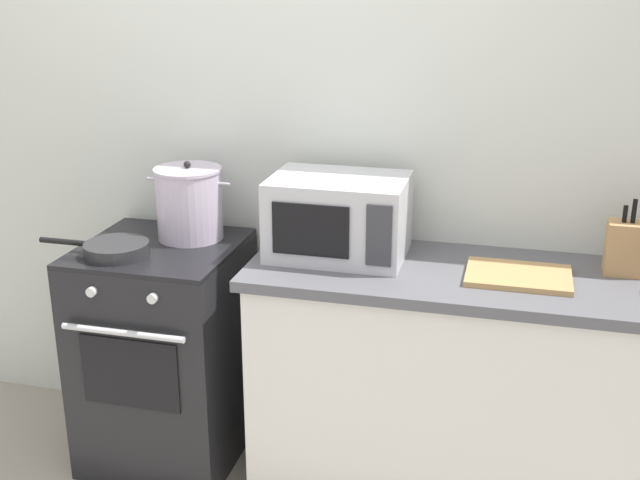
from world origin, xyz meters
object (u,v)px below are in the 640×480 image
object	(u,v)px
cutting_board	(518,276)
knife_block	(625,248)
microwave	(339,217)
stove	(166,352)
stock_pot	(189,203)
frying_pan	(115,249)

from	to	relation	value
cutting_board	knife_block	size ratio (longest dim) A/B	1.31
microwave	knife_block	xyz separation A→B (m)	(1.02, 0.06, -0.05)
stove	cutting_board	world-z (taller)	cutting_board
stock_pot	cutting_board	size ratio (longest dim) A/B	0.97
frying_pan	cutting_board	xyz separation A→B (m)	(1.48, 0.14, -0.02)
stock_pot	microwave	distance (m)	0.62
stove	frying_pan	bearing A→B (deg)	-128.66
stock_pot	cutting_board	distance (m)	1.29
microwave	cutting_board	bearing A→B (deg)	-6.71
stove	stock_pot	xyz separation A→B (m)	(0.09, 0.12, 0.60)
frying_pan	microwave	size ratio (longest dim) A/B	0.89
frying_pan	stock_pot	bearing A→B (deg)	53.15
knife_block	stock_pot	bearing A→B (deg)	-179.39
frying_pan	knife_block	world-z (taller)	knife_block
microwave	cutting_board	xyz separation A→B (m)	(0.66, -0.08, -0.14)
microwave	frying_pan	bearing A→B (deg)	-165.10
microwave	stove	bearing A→B (deg)	-173.58
frying_pan	knife_block	distance (m)	1.85
stove	stock_pot	bearing A→B (deg)	55.27
stock_pot	stove	bearing A→B (deg)	-124.73
microwave	knife_block	distance (m)	1.02
knife_block	frying_pan	bearing A→B (deg)	-171.35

